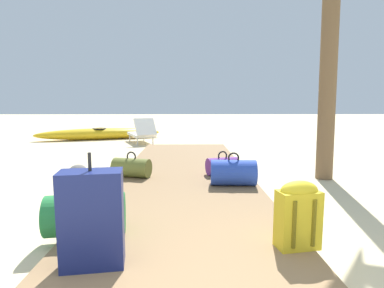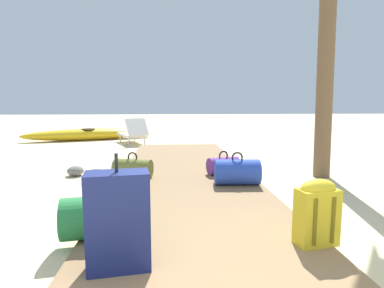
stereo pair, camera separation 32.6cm
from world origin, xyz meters
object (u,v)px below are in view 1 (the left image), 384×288
at_px(suitcase_navy, 92,219).
at_px(duffel_bag_olive, 132,168).
at_px(duffel_bag_blue, 233,173).
at_px(lounge_chair, 142,133).
at_px(duffel_bag_purple, 222,166).
at_px(kayak, 100,134).
at_px(duffel_bag_green, 86,214).
at_px(backpack_yellow, 298,213).

relative_size(suitcase_navy, duffel_bag_olive, 1.28).
relative_size(duffel_bag_olive, duffel_bag_blue, 0.99).
relative_size(suitcase_navy, duffel_bag_blue, 1.27).
height_order(suitcase_navy, lounge_chair, suitcase_navy).
distance_m(duffel_bag_purple, kayak, 6.81).
xyz_separation_m(duffel_bag_green, kayak, (-2.12, 8.13, -0.07)).
bearing_deg(duffel_bag_green, kayak, 104.59).
relative_size(duffel_bag_purple, backpack_yellow, 1.01).
relative_size(duffel_bag_purple, duffel_bag_green, 0.77).
distance_m(duffel_bag_purple, lounge_chair, 5.10).
relative_size(duffel_bag_green, backpack_yellow, 1.31).
bearing_deg(lounge_chair, duffel_bag_green, -85.94).
bearing_deg(suitcase_navy, duffel_bag_blue, 58.90).
xyz_separation_m(lounge_chair, kayak, (-1.61, 1.08, -0.13)).
height_order(suitcase_navy, kayak, suitcase_navy).
xyz_separation_m(suitcase_navy, duffel_bag_blue, (1.35, 2.24, -0.17)).
xyz_separation_m(duffel_bag_purple, duffel_bag_green, (-1.50, -2.36, 0.04)).
height_order(duffel_bag_purple, backpack_yellow, backpack_yellow).
bearing_deg(suitcase_navy, duffel_bag_green, 112.28).
bearing_deg(duffel_bag_green, duffel_bag_blue, 46.82).
distance_m(backpack_yellow, kayak, 9.30).
bearing_deg(duffel_bag_blue, backpack_yellow, -83.15).
height_order(duffel_bag_purple, duffel_bag_blue, duffel_bag_blue).
relative_size(duffel_bag_olive, kayak, 0.16).
bearing_deg(kayak, lounge_chair, -33.67).
bearing_deg(duffel_bag_blue, duffel_bag_purple, 96.74).
bearing_deg(kayak, duffel_bag_olive, -70.13).
height_order(backpack_yellow, duffel_bag_blue, backpack_yellow).
relative_size(suitcase_navy, duffel_bag_purple, 1.47).
bearing_deg(backpack_yellow, suitcase_navy, -170.63).
bearing_deg(duffel_bag_purple, backpack_yellow, -83.18).
bearing_deg(lounge_chair, backpack_yellow, -72.51).
xyz_separation_m(suitcase_navy, duffel_bag_green, (-0.23, 0.56, -0.17)).
height_order(duffel_bag_olive, kayak, duffel_bag_olive).
bearing_deg(duffel_bag_green, suitcase_navy, -67.72).
distance_m(duffel_bag_green, kayak, 8.40).
height_order(duffel_bag_olive, duffel_bag_green, duffel_bag_green).
xyz_separation_m(duffel_bag_blue, lounge_chair, (-2.08, 5.37, 0.06)).
relative_size(duffel_bag_olive, duffel_bag_purple, 1.14).
xyz_separation_m(duffel_bag_olive, duffel_bag_purple, (1.48, 0.15, -0.01)).
height_order(duffel_bag_purple, kayak, duffel_bag_purple).
bearing_deg(duffel_bag_purple, duffel_bag_blue, -83.26).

